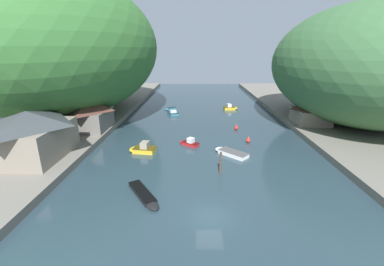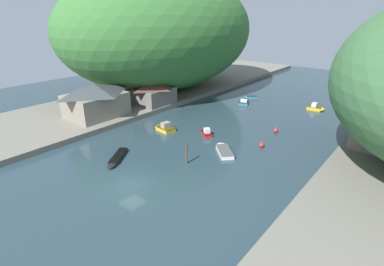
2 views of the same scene
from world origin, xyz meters
name	(u,v)px [view 2 (image 2 of 2)]	position (x,y,z in m)	size (l,w,h in m)	color
water_surface	(252,120)	(0.00, 30.00, 0.00)	(130.00, 130.00, 0.00)	#283D47
left_bank	(152,94)	(-27.69, 30.00, 0.47)	(22.00, 120.00, 0.94)	slate
hillside_left	(162,31)	(-28.79, 35.43, 14.85)	(37.98, 53.17, 27.81)	#387033
waterfront_building	(95,99)	(-22.67, 11.11, 4.14)	(8.60, 10.76, 6.18)	gray
boathouse_shed	(154,91)	(-20.03, 23.64, 3.72)	(6.65, 8.21, 5.36)	slate
right_bank_cottage	(376,134)	(20.61, 28.26, 2.94)	(6.26, 7.27, 3.87)	gray
boat_red_skiff	(117,159)	(-6.50, 2.95, 0.24)	(4.32, 5.77, 0.48)	black
boat_mid_channel	(164,128)	(-9.28, 15.37, 0.49)	(4.11, 2.62, 1.59)	gold
boat_far_upstream	(224,150)	(3.57, 14.63, 0.30)	(5.04, 4.93, 0.61)	white
boat_open_rowboat	(244,102)	(-6.85, 38.73, 0.33)	(3.28, 4.24, 1.05)	teal
boat_navy_launch	(250,97)	(-7.88, 43.53, 0.25)	(3.18, 2.93, 0.50)	teal
boat_far_right_bank	(206,132)	(-2.44, 18.42, 0.37)	(3.48, 3.04, 1.24)	red
boat_near_quay	(316,108)	(7.45, 43.98, 0.45)	(3.61, 2.36, 1.43)	gold
mooring_post_nearest	(187,154)	(1.67, 8.39, 1.48)	(0.27, 0.27, 2.94)	#4C3D2D
channel_buoy_near	(276,130)	(6.28, 26.61, 0.43)	(0.74, 0.74, 1.11)	red
channel_buoy_far	(262,145)	(7.20, 19.60, 0.43)	(0.73, 0.73, 1.10)	red
person_on_quay	(90,121)	(-18.94, 7.07, 1.92)	(0.29, 0.41, 1.69)	#282D3D
person_by_boathouse	(94,119)	(-18.84, 7.94, 1.92)	(0.25, 0.39, 1.69)	#282D3D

